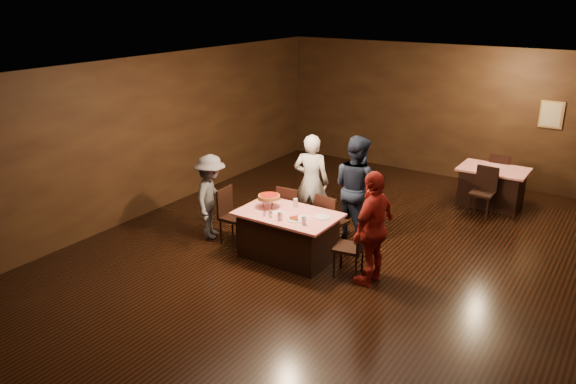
# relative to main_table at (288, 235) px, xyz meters

# --- Properties ---
(room) EXTENTS (10.00, 10.04, 3.02)m
(room) POSITION_rel_main_table_xyz_m (0.64, 0.62, 1.75)
(room) COLOR black
(room) RESTS_ON ground
(main_table) EXTENTS (1.60, 1.00, 0.77)m
(main_table) POSITION_rel_main_table_xyz_m (0.00, 0.00, 0.00)
(main_table) COLOR red
(main_table) RESTS_ON ground
(back_table) EXTENTS (1.30, 0.90, 0.77)m
(back_table) POSITION_rel_main_table_xyz_m (2.13, 4.24, 0.00)
(back_table) COLOR #BB0C11
(back_table) RESTS_ON ground
(chair_far_left) EXTENTS (0.45, 0.45, 0.95)m
(chair_far_left) POSITION_rel_main_table_xyz_m (-0.40, 0.75, 0.09)
(chair_far_left) COLOR black
(chair_far_left) RESTS_ON ground
(chair_far_right) EXTENTS (0.48, 0.48, 0.95)m
(chair_far_right) POSITION_rel_main_table_xyz_m (0.40, 0.75, 0.09)
(chair_far_right) COLOR black
(chair_far_right) RESTS_ON ground
(chair_end_left) EXTENTS (0.44, 0.44, 0.95)m
(chair_end_left) POSITION_rel_main_table_xyz_m (-1.10, 0.00, 0.09)
(chair_end_left) COLOR black
(chair_end_left) RESTS_ON ground
(chair_end_right) EXTENTS (0.48, 0.48, 0.95)m
(chair_end_right) POSITION_rel_main_table_xyz_m (1.10, 0.00, 0.09)
(chair_end_right) COLOR black
(chair_end_right) RESTS_ON ground
(chair_back_near) EXTENTS (0.44, 0.44, 0.95)m
(chair_back_near) POSITION_rel_main_table_xyz_m (2.13, 3.54, 0.09)
(chair_back_near) COLOR black
(chair_back_near) RESTS_ON ground
(chair_back_far) EXTENTS (0.43, 0.43, 0.95)m
(chair_back_far) POSITION_rel_main_table_xyz_m (2.13, 4.84, 0.09)
(chair_back_far) COLOR black
(chair_back_far) RESTS_ON ground
(diner_white_jacket) EXTENTS (0.73, 0.59, 1.75)m
(diner_white_jacket) POSITION_rel_main_table_xyz_m (-0.33, 1.26, 0.49)
(diner_white_jacket) COLOR silver
(diner_white_jacket) RESTS_ON ground
(diner_navy_hoodie) EXTENTS (1.07, 0.95, 1.84)m
(diner_navy_hoodie) POSITION_rel_main_table_xyz_m (0.54, 1.31, 0.53)
(diner_navy_hoodie) COLOR #161E30
(diner_navy_hoodie) RESTS_ON ground
(diner_grey_knit) EXTENTS (0.88, 1.10, 1.49)m
(diner_grey_knit) POSITION_rel_main_table_xyz_m (-1.56, -0.05, 0.36)
(diner_grey_knit) COLOR #525156
(diner_grey_knit) RESTS_ON ground
(diner_red_shirt) EXTENTS (0.49, 1.04, 1.73)m
(diner_red_shirt) POSITION_rel_main_table_xyz_m (1.48, -0.01, 0.48)
(diner_red_shirt) COLOR maroon
(diner_red_shirt) RESTS_ON ground
(pizza_stand) EXTENTS (0.38, 0.38, 0.22)m
(pizza_stand) POSITION_rel_main_table_xyz_m (-0.40, 0.05, 0.57)
(pizza_stand) COLOR black
(pizza_stand) RESTS_ON main_table
(plate_with_slice) EXTENTS (0.25, 0.25, 0.06)m
(plate_with_slice) POSITION_rel_main_table_xyz_m (0.25, -0.18, 0.41)
(plate_with_slice) COLOR white
(plate_with_slice) RESTS_ON main_table
(plate_empty) EXTENTS (0.25, 0.25, 0.01)m
(plate_empty) POSITION_rel_main_table_xyz_m (0.55, 0.15, 0.39)
(plate_empty) COLOR white
(plate_empty) RESTS_ON main_table
(glass_front_left) EXTENTS (0.08, 0.08, 0.14)m
(glass_front_left) POSITION_rel_main_table_xyz_m (0.05, -0.30, 0.46)
(glass_front_left) COLOR silver
(glass_front_left) RESTS_ON main_table
(glass_front_right) EXTENTS (0.08, 0.08, 0.14)m
(glass_front_right) POSITION_rel_main_table_xyz_m (0.45, -0.25, 0.46)
(glass_front_right) COLOR silver
(glass_front_right) RESTS_ON main_table
(glass_back) EXTENTS (0.08, 0.08, 0.14)m
(glass_back) POSITION_rel_main_table_xyz_m (-0.05, 0.30, 0.46)
(glass_back) COLOR silver
(glass_back) RESTS_ON main_table
(condiments) EXTENTS (0.17, 0.10, 0.09)m
(condiments) POSITION_rel_main_table_xyz_m (-0.18, -0.28, 0.43)
(condiments) COLOR silver
(condiments) RESTS_ON main_table
(napkin_center) EXTENTS (0.19, 0.19, 0.01)m
(napkin_center) POSITION_rel_main_table_xyz_m (0.30, 0.00, 0.39)
(napkin_center) COLOR white
(napkin_center) RESTS_ON main_table
(napkin_left) EXTENTS (0.21, 0.21, 0.01)m
(napkin_left) POSITION_rel_main_table_xyz_m (-0.15, -0.05, 0.39)
(napkin_left) COLOR white
(napkin_left) RESTS_ON main_table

